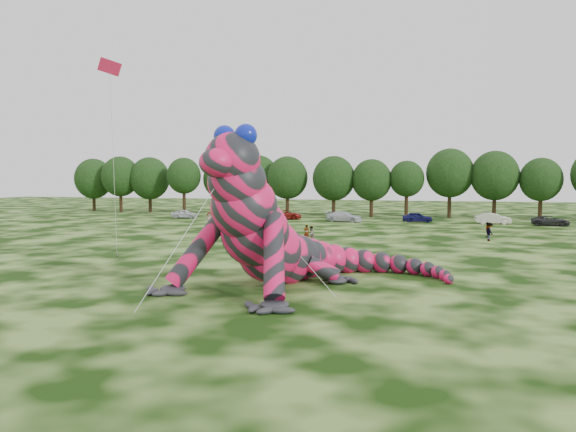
# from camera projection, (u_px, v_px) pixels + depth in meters

# --- Properties ---
(ground) EXTENTS (240.00, 240.00, 0.00)m
(ground) POSITION_uv_depth(u_px,v_px,m) (330.00, 291.00, 30.64)
(ground) COLOR #16330A
(ground) RESTS_ON ground
(inflatable_gecko) EXTENTS (20.10, 21.83, 8.93)m
(inflatable_gecko) POSITION_uv_depth(u_px,v_px,m) (282.00, 207.00, 32.69)
(inflatable_gecko) COLOR #E21453
(inflatable_gecko) RESTS_ON ground
(flying_kite) EXTENTS (3.41, 5.19, 14.63)m
(flying_kite) POSITION_uv_depth(u_px,v_px,m) (110.00, 81.00, 37.83)
(flying_kite) COLOR #CF1942
(flying_kite) RESTS_ON ground
(tree_0) EXTENTS (6.91, 6.22, 9.51)m
(tree_0) POSITION_uv_depth(u_px,v_px,m) (94.00, 185.00, 101.40)
(tree_0) COLOR black
(tree_0) RESTS_ON ground
(tree_1) EXTENTS (6.74, 6.07, 9.81)m
(tree_1) POSITION_uv_depth(u_px,v_px,m) (121.00, 184.00, 98.66)
(tree_1) COLOR black
(tree_1) RESTS_ON ground
(tree_2) EXTENTS (7.04, 6.34, 9.64)m
(tree_2) POSITION_uv_depth(u_px,v_px,m) (150.00, 185.00, 97.98)
(tree_2) COLOR black
(tree_2) RESTS_ON ground
(tree_3) EXTENTS (5.81, 5.23, 9.44)m
(tree_3) POSITION_uv_depth(u_px,v_px,m) (184.00, 186.00, 94.48)
(tree_3) COLOR black
(tree_3) RESTS_ON ground
(tree_4) EXTENTS (6.22, 5.60, 9.06)m
(tree_4) POSITION_uv_depth(u_px,v_px,m) (221.00, 187.00, 94.52)
(tree_4) COLOR black
(tree_4) RESTS_ON ground
(tree_5) EXTENTS (7.16, 6.44, 9.80)m
(tree_5) POSITION_uv_depth(u_px,v_px,m) (258.00, 185.00, 92.56)
(tree_5) COLOR black
(tree_5) RESTS_ON ground
(tree_6) EXTENTS (6.52, 5.86, 9.49)m
(tree_6) POSITION_uv_depth(u_px,v_px,m) (287.00, 186.00, 89.45)
(tree_6) COLOR black
(tree_6) RESTS_ON ground
(tree_7) EXTENTS (6.68, 6.01, 9.48)m
(tree_7) POSITION_uv_depth(u_px,v_px,m) (334.00, 186.00, 87.65)
(tree_7) COLOR black
(tree_7) RESTS_ON ground
(tree_8) EXTENTS (6.14, 5.53, 8.94)m
(tree_8) POSITION_uv_depth(u_px,v_px,m) (371.00, 188.00, 86.34)
(tree_8) COLOR black
(tree_8) RESTS_ON ground
(tree_9) EXTENTS (5.27, 4.74, 8.68)m
(tree_9) POSITION_uv_depth(u_px,v_px,m) (407.00, 189.00, 85.34)
(tree_9) COLOR black
(tree_9) RESTS_ON ground
(tree_10) EXTENTS (7.09, 6.38, 10.50)m
(tree_10) POSITION_uv_depth(u_px,v_px,m) (450.00, 183.00, 84.84)
(tree_10) COLOR black
(tree_10) RESTS_ON ground
(tree_11) EXTENTS (7.01, 6.31, 10.07)m
(tree_11) POSITION_uv_depth(u_px,v_px,m) (495.00, 185.00, 82.85)
(tree_11) COLOR black
(tree_11) RESTS_ON ground
(tree_12) EXTENTS (5.99, 5.39, 8.97)m
(tree_12) POSITION_uv_depth(u_px,v_px,m) (541.00, 189.00, 80.85)
(tree_12) COLOR black
(tree_12) RESTS_ON ground
(car_0) EXTENTS (4.03, 1.84, 1.34)m
(car_0) POSITION_uv_depth(u_px,v_px,m) (184.00, 214.00, 84.25)
(car_0) COLOR silver
(car_0) RESTS_ON ground
(car_1) EXTENTS (4.59, 2.35, 1.44)m
(car_1) POSITION_uv_depth(u_px,v_px,m) (228.00, 213.00, 84.68)
(car_1) COLOR black
(car_1) RESTS_ON ground
(car_2) EXTENTS (5.42, 3.11, 1.42)m
(car_2) POSITION_uv_depth(u_px,v_px,m) (285.00, 214.00, 81.92)
(car_2) COLOR maroon
(car_2) RESTS_ON ground
(car_3) EXTENTS (5.31, 3.00, 1.45)m
(car_3) POSITION_uv_depth(u_px,v_px,m) (344.00, 217.00, 77.38)
(car_3) COLOR silver
(car_3) RESTS_ON ground
(car_4) EXTENTS (4.19, 1.93, 1.39)m
(car_4) POSITION_uv_depth(u_px,v_px,m) (417.00, 217.00, 76.73)
(car_4) COLOR #13144D
(car_4) RESTS_ON ground
(car_5) EXTENTS (4.61, 2.04, 1.47)m
(car_5) POSITION_uv_depth(u_px,v_px,m) (493.00, 219.00, 73.62)
(car_5) COLOR beige
(car_5) RESTS_ON ground
(car_6) EXTENTS (4.70, 2.36, 1.28)m
(car_6) POSITION_uv_depth(u_px,v_px,m) (551.00, 221.00, 71.10)
(car_6) COLOR #252628
(car_6) RESTS_ON ground
(spectator_3) EXTENTS (0.44, 0.94, 1.57)m
(spectator_3) POSITION_uv_depth(u_px,v_px,m) (487.00, 230.00, 57.49)
(spectator_3) COLOR gray
(spectator_3) RESTS_ON ground
(spectator_1) EXTENTS (0.88, 0.96, 1.60)m
(spectator_1) POSITION_uv_depth(u_px,v_px,m) (311.00, 235.00, 52.54)
(spectator_1) COLOR gray
(spectator_1) RESTS_ON ground
(spectator_2) EXTENTS (1.04, 1.32, 1.78)m
(spectator_2) POSITION_uv_depth(u_px,v_px,m) (490.00, 232.00, 54.19)
(spectator_2) COLOR gray
(spectator_2) RESTS_ON ground
(spectator_0) EXTENTS (0.61, 0.44, 1.58)m
(spectator_0) POSITION_uv_depth(u_px,v_px,m) (306.00, 233.00, 54.41)
(spectator_0) COLOR gray
(spectator_0) RESTS_ON ground
(spectator_4) EXTENTS (1.06, 0.97, 1.82)m
(spectator_4) POSITION_uv_depth(u_px,v_px,m) (209.00, 220.00, 69.39)
(spectator_4) COLOR gray
(spectator_4) RESTS_ON ground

